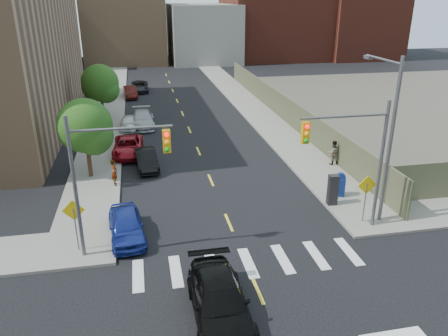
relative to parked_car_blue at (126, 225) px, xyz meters
name	(u,v)px	position (x,y,z in m)	size (l,w,h in m)	color
ground	(271,321)	(5.50, -7.43, -0.73)	(160.00, 160.00, 0.00)	black
sidewalk_nw	(111,97)	(-2.25, 34.07, -0.65)	(3.50, 73.00, 0.15)	gray
sidewalk_ne	(235,91)	(13.25, 34.07, -0.65)	(3.50, 73.00, 0.15)	gray
fence_north	(282,107)	(15.10, 20.57, 0.52)	(0.12, 44.00, 2.50)	#595C40
gravel_lot	(432,105)	(33.50, 22.57, -0.70)	(36.00, 42.00, 0.06)	#595447
bg_bldg_west	(29,30)	(-16.50, 62.57, 5.27)	(14.00, 18.00, 12.00)	#592319
bg_bldg_midwest	(124,19)	(-0.50, 64.57, 6.77)	(14.00, 16.00, 15.00)	#8C6B4C
bg_bldg_center	(203,33)	(13.50, 62.57, 4.27)	(12.00, 16.00, 10.00)	gray
bg_bldg_east	(273,15)	(27.50, 64.57, 7.27)	(18.00, 18.00, 16.00)	#592319
bg_bldg_fareast	(356,9)	(43.50, 62.57, 8.27)	(14.00, 16.00, 18.00)	#592319
signal_nw	(108,167)	(-0.48, -1.43, 3.80)	(4.59, 0.30, 7.00)	#59595E
signal_ne	(355,150)	(11.48, -1.43, 3.80)	(4.59, 0.30, 7.00)	#59595E
streetlight_ne	(388,129)	(13.70, -0.53, 4.49)	(0.25, 3.70, 9.00)	#59595E
warn_sign_nw	(74,216)	(-2.30, -0.93, 1.27)	(1.06, 0.06, 2.83)	#59595E
warn_sign_ne	(366,190)	(12.70, -0.93, 1.27)	(1.06, 0.06, 2.83)	#59595E
warn_sign_midwest	(96,133)	(-2.30, 12.57, 1.27)	(1.06, 0.06, 2.83)	#59595E
tree_west_near	(85,129)	(-2.50, 8.61, 2.75)	(3.66, 3.64, 5.52)	#332114
tree_west_far	(100,85)	(-2.50, 23.61, 2.75)	(3.66, 3.64, 5.52)	#332114
parked_car_blue	(126,225)	(0.00, 0.00, 0.00)	(1.72, 4.27, 1.46)	navy
parked_car_black	(146,159)	(1.30, 9.65, -0.05)	(1.43, 4.11, 1.36)	black
parked_car_red	(128,146)	(0.00, 12.79, -0.05)	(2.26, 4.89, 1.36)	maroon
parked_car_silver	(143,119)	(1.30, 20.49, 0.02)	(2.08, 5.12, 1.49)	#A2A5A9
parked_car_white	(129,123)	(0.00, 19.71, -0.08)	(1.52, 3.79, 1.29)	silver
parked_car_maroon	(130,92)	(0.11, 33.38, -0.05)	(1.44, 4.14, 1.36)	#3D0F0C
parked_car_grey	(140,86)	(1.30, 36.81, -0.07)	(2.17, 4.70, 1.31)	black
black_sedan	(220,301)	(3.60, -6.80, 0.04)	(2.15, 5.30, 1.54)	black
mailbox	(340,185)	(12.83, 2.34, 0.15)	(0.74, 0.66, 1.51)	navy
payphone	(333,190)	(11.89, 1.32, 0.35)	(0.55, 0.45, 1.85)	black
pedestrian_west	(114,172)	(-0.80, 6.72, 0.29)	(0.64, 0.42, 1.74)	gray
pedestrian_east	(333,153)	(14.67, 7.44, 0.32)	(0.87, 0.68, 1.79)	gray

